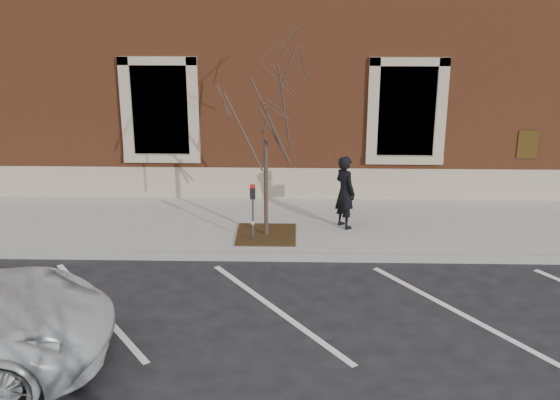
{
  "coord_description": "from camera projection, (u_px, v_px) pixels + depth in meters",
  "views": [
    {
      "loc": [
        0.34,
        -13.31,
        5.9
      ],
      "look_at": [
        0.0,
        0.6,
        1.1
      ],
      "focal_mm": 45.0,
      "sensor_mm": 36.0,
      "label": 1
    }
  ],
  "objects": [
    {
      "name": "tree_grate",
      "position": [
        266.0,
        234.0,
        15.39
      ],
      "size": [
        1.3,
        1.3,
        0.03
      ],
      "primitive_type": "cube",
      "color": "#3D2A13",
      "rests_on": "sidewalk_near"
    },
    {
      "name": "man",
      "position": [
        345.0,
        192.0,
        15.62
      ],
      "size": [
        0.66,
        0.72,
        1.65
      ],
      "primitive_type": "imported",
      "rotation": [
        0.0,
        0.0,
        2.14
      ],
      "color": "black",
      "rests_on": "sidewalk_near"
    },
    {
      "name": "parking_meter",
      "position": [
        253.0,
        202.0,
        14.78
      ],
      "size": [
        0.12,
        0.09,
        1.27
      ],
      "rotation": [
        0.0,
        0.0,
        0.17
      ],
      "color": "#595B60",
      "rests_on": "sidewalk_near"
    },
    {
      "name": "curb_near",
      "position": [
        279.0,
        257.0,
        14.44
      ],
      "size": [
        40.0,
        0.12,
        0.15
      ],
      "primitive_type": "cube",
      "color": "#9E9E99",
      "rests_on": "ground"
    },
    {
      "name": "parking_stripes",
      "position": [
        276.0,
        310.0,
        12.43
      ],
      "size": [
        28.0,
        4.4,
        0.01
      ],
      "primitive_type": null,
      "color": "silver",
      "rests_on": "ground"
    },
    {
      "name": "building_civic",
      "position": [
        286.0,
        27.0,
        20.53
      ],
      "size": [
        40.0,
        8.62,
        8.0
      ],
      "color": "brown",
      "rests_on": "ground"
    },
    {
      "name": "sapling",
      "position": [
        265.0,
        112.0,
        14.5
      ],
      "size": [
        2.36,
        2.36,
        3.93
      ],
      "color": "#4C362E",
      "rests_on": "sidewalk_near"
    },
    {
      "name": "sidewalk_near",
      "position": [
        281.0,
        226.0,
        16.14
      ],
      "size": [
        40.0,
        3.5,
        0.15
      ],
      "primitive_type": "cube",
      "color": "#A7A49D",
      "rests_on": "ground"
    },
    {
      "name": "ground",
      "position": [
        279.0,
        260.0,
        14.51
      ],
      "size": [
        120.0,
        120.0,
        0.0
      ],
      "primitive_type": "plane",
      "color": "#28282B",
      "rests_on": "ground"
    }
  ]
}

